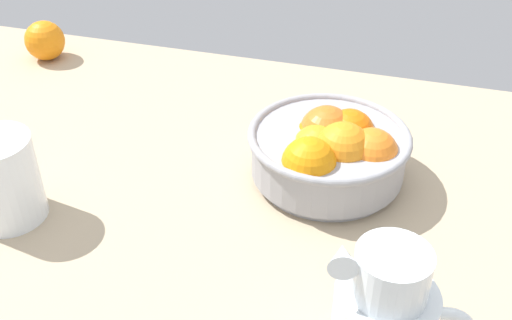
{
  "coord_description": "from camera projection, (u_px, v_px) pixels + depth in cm",
  "views": [
    {
      "loc": [
        16.86,
        -61.06,
        53.56
      ],
      "look_at": [
        -1.48,
        1.61,
        7.37
      ],
      "focal_mm": 42.87,
      "sensor_mm": 36.0,
      "label": 1
    }
  ],
  "objects": [
    {
      "name": "ground_plane",
      "position": [
        263.0,
        221.0,
        0.84
      ],
      "size": [
        146.88,
        89.89,
        3.0
      ],
      "primitive_type": "cube",
      "color": "tan"
    },
    {
      "name": "fruit_bowl",
      "position": [
        330.0,
        150.0,
        0.86
      ],
      "size": [
        22.93,
        22.93,
        10.64
      ],
      "color": "#99999E",
      "rests_on": "ground_plane"
    },
    {
      "name": "juice_glass",
      "position": [
        3.0,
        185.0,
        0.79
      ],
      "size": [
        9.75,
        9.75,
        11.94
      ],
      "color": "white",
      "rests_on": "ground_plane"
    },
    {
      "name": "loose_orange_1",
      "position": [
        45.0,
        40.0,
        1.19
      ],
      "size": [
        7.66,
        7.66,
        7.66
      ],
      "primitive_type": "sphere",
      "color": "orange",
      "rests_on": "ground_plane"
    }
  ]
}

